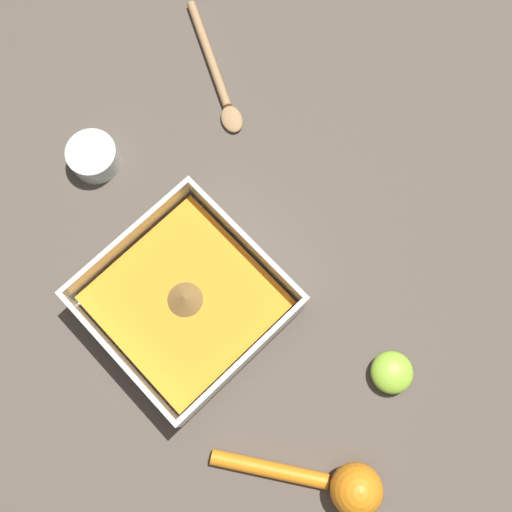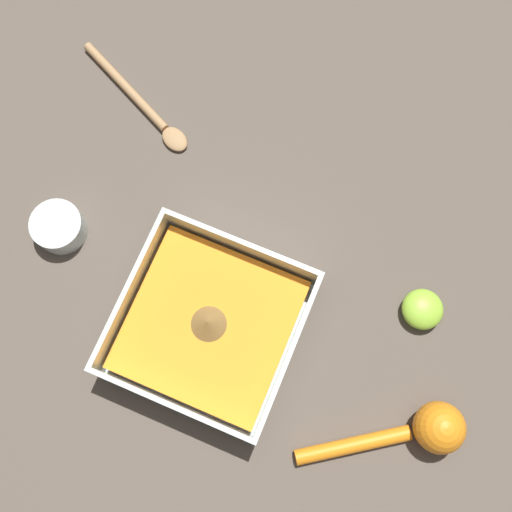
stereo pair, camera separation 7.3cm
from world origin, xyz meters
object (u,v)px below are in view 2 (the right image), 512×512
object	(u,v)px
lemon_squeezer	(424,431)
lemon_half	(422,309)
spice_bowl	(58,229)
square_dish	(210,326)
wooden_spoon	(141,103)

from	to	relation	value
lemon_squeezer	lemon_half	bearing A→B (deg)	73.45
lemon_half	spice_bowl	bearing A→B (deg)	10.01
spice_bowl	square_dish	bearing A→B (deg)	170.29
square_dish	lemon_squeezer	distance (m)	0.28
lemon_squeezer	square_dish	bearing A→B (deg)	142.03
lemon_squeezer	wooden_spoon	xyz separation A→B (m)	(0.48, -0.26, -0.02)
spice_bowl	wooden_spoon	world-z (taller)	spice_bowl
square_dish	lemon_half	size ratio (longest dim) A/B	4.06
lemon_half	wooden_spoon	distance (m)	0.46
lemon_half	wooden_spoon	size ratio (longest dim) A/B	0.26
spice_bowl	lemon_half	size ratio (longest dim) A/B	1.28
lemon_half	square_dish	bearing A→B (deg)	27.40
square_dish	lemon_half	distance (m)	0.26
square_dish	wooden_spoon	bearing A→B (deg)	-49.05
spice_bowl	lemon_squeezer	xyz separation A→B (m)	(-0.50, 0.05, 0.01)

